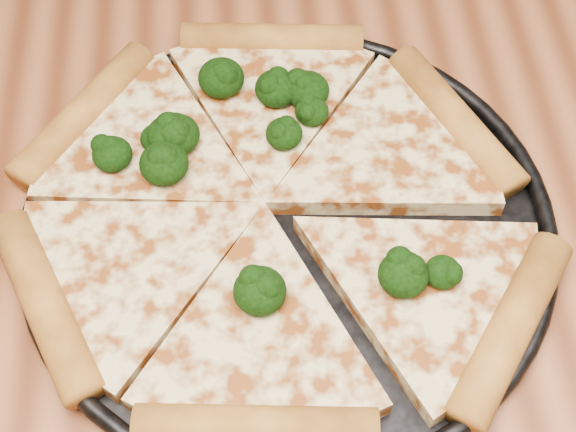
{
  "coord_description": "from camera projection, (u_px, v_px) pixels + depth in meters",
  "views": [
    {
      "loc": [
        -0.01,
        -0.28,
        1.19
      ],
      "look_at": [
        0.02,
        0.01,
        0.77
      ],
      "focal_mm": 52.69,
      "sensor_mm": 36.0,
      "label": 1
    }
  ],
  "objects": [
    {
      "name": "dining_table",
      "position": [
        267.0,
        309.0,
        0.6
      ],
      "size": [
        1.2,
        0.9,
        0.75
      ],
      "color": "brown",
      "rests_on": "ground"
    },
    {
      "name": "pizza_pan",
      "position": [
        288.0,
        224.0,
        0.52
      ],
      "size": [
        0.33,
        0.33,
        0.02
      ],
      "color": "black",
      "rests_on": "dining_table"
    },
    {
      "name": "pizza",
      "position": [
        270.0,
        207.0,
        0.52
      ],
      "size": [
        0.35,
        0.32,
        0.03
      ],
      "rotation": [
        0.0,
        0.0,
        -0.1
      ],
      "color": "beige",
      "rests_on": "pizza_pan"
    },
    {
      "name": "broccoli_florets",
      "position": [
        238.0,
        152.0,
        0.53
      ],
      "size": [
        0.22,
        0.19,
        0.02
      ],
      "color": "black",
      "rests_on": "pizza"
    }
  ]
}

